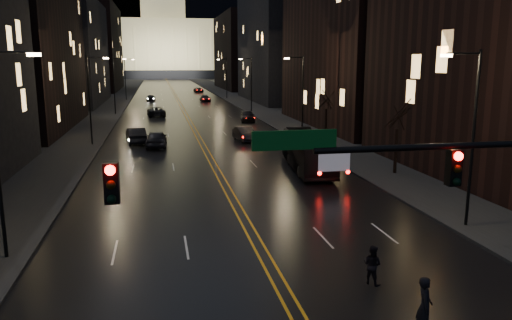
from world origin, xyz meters
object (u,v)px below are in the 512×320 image
oncoming_car_a (156,139)px  pedestrian_b (372,265)px  bus (308,151)px  receding_car_a (245,134)px  oncoming_car_b (136,135)px  pedestrian_a (425,307)px

oncoming_car_a → pedestrian_b: oncoming_car_a is taller
bus → receding_car_a: (-2.39, 15.09, -0.73)m
bus → oncoming_car_a: bearing=137.7°
pedestrian_b → bus: bearing=-49.0°
bus → oncoming_car_b: size_ratio=2.10×
bus → pedestrian_b: 20.52m
pedestrian_a → receding_car_a: bearing=21.7°
bus → oncoming_car_b: bearing=136.9°
oncoming_car_a → oncoming_car_b: oncoming_car_a is taller
bus → pedestrian_a: bus is taller
oncoming_car_a → receding_car_a: 9.49m
oncoming_car_a → oncoming_car_b: bearing=-50.5°
pedestrian_a → bus: bearing=15.0°
oncoming_car_a → receding_car_a: bearing=-165.3°
bus → oncoming_car_b: 21.01m
pedestrian_a → pedestrian_b: (-0.06, 3.76, -0.19)m
receding_car_a → pedestrian_a: (-1.12, -39.04, 0.22)m
pedestrian_a → pedestrian_b: bearing=24.2°
receding_car_a → bus: bearing=-88.7°
receding_car_a → pedestrian_a: bearing=-99.4°
oncoming_car_a → pedestrian_b: size_ratio=3.15×
oncoming_car_b → oncoming_car_a: bearing=119.3°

